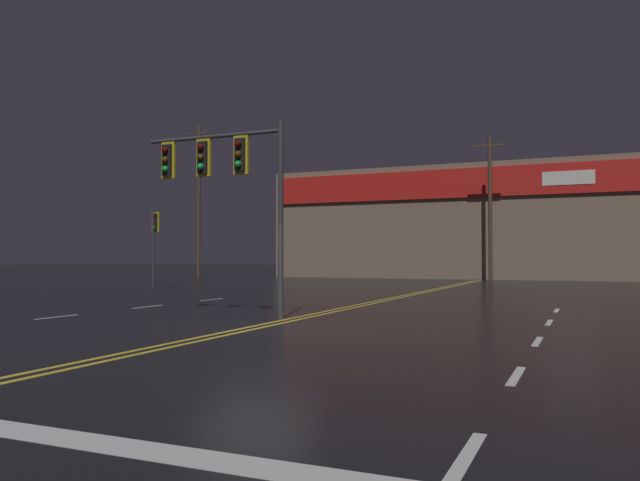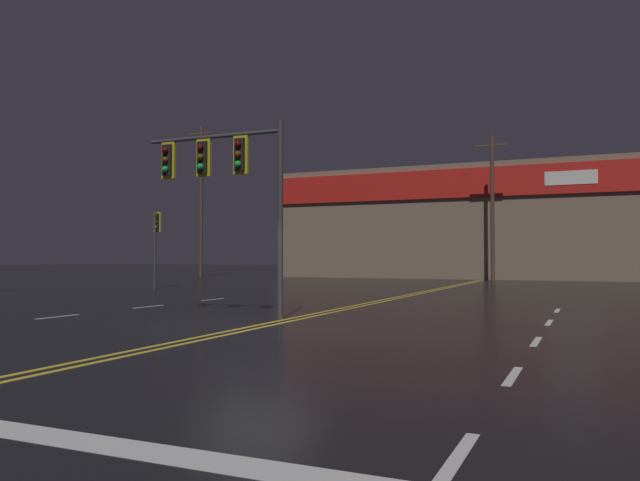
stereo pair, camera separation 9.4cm
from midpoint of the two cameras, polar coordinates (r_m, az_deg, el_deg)
The scene contains 6 objects.
ground_plane at distance 13.95m, azimuth -6.01°, elevation -7.88°, with size 200.00×200.00×0.00m, color black.
road_markings at distance 11.80m, azimuth -4.76°, elevation -9.03°, with size 17.44×60.00×0.01m.
traffic_signal_median at distance 16.50m, azimuth -9.29°, elevation 6.52°, with size 4.04×0.36×4.95m.
traffic_signal_corner_northwest at distance 31.74m, azimuth -14.97°, elevation 0.74°, with size 0.42×0.36×3.77m.
building_backdrop at distance 49.00m, azimuth 15.41°, elevation 1.47°, with size 31.70×10.23×8.10m.
utility_pole_row at distance 41.90m, azimuth 12.35°, elevation 3.84°, with size 44.46×0.26×11.90m.
Camera 1 is at (6.76, -12.09, 1.55)m, focal length 35.00 mm.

